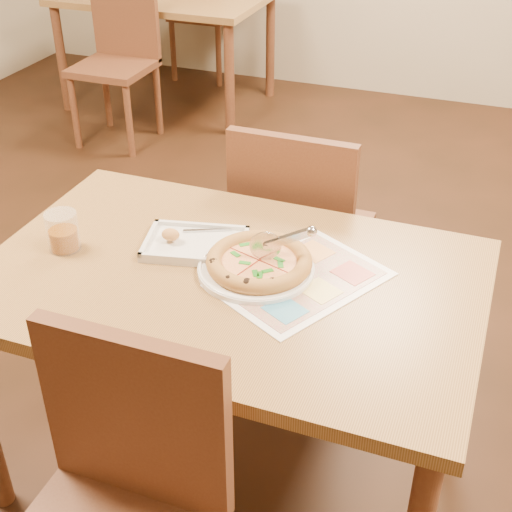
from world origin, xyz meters
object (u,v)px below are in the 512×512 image
(bg_chair_near, at_px, (119,43))
(glass_tumbler, at_px, (63,234))
(pizza_cutter, at_px, (280,241))
(appetizer_tray, at_px, (194,245))
(menu, at_px, (300,279))
(chair_far, at_px, (298,219))
(pizza, at_px, (259,262))
(chair_near, at_px, (119,491))
(bg_table, at_px, (165,7))
(plate, at_px, (256,269))
(dining_table, at_px, (230,301))
(bg_chair_far, at_px, (198,1))

(bg_chair_near, xyz_separation_m, glass_tumbler, (1.13, -2.24, 0.20))
(glass_tumbler, bearing_deg, pizza_cutter, 10.30)
(appetizer_tray, xyz_separation_m, glass_tumbler, (-0.33, -0.13, 0.04))
(pizza_cutter, bearing_deg, menu, -43.01)
(chair_far, height_order, pizza, chair_far)
(chair_near, xyz_separation_m, menu, (0.18, 0.64, 0.16))
(chair_far, distance_m, bg_table, 2.72)
(chair_near, xyz_separation_m, bg_chair_near, (-1.60, 2.80, 0.00))
(plate, relative_size, pizza_cutter, 1.98)
(dining_table, bearing_deg, menu, 12.71)
(chair_near, bearing_deg, dining_table, 90.00)
(bg_chair_far, distance_m, pizza, 3.67)
(dining_table, bearing_deg, chair_near, -90.00)
(bg_chair_near, xyz_separation_m, menu, (1.78, -2.16, 0.16))
(bg_chair_near, height_order, bg_chair_far, same)
(pizza, bearing_deg, chair_far, 96.90)
(chair_far, relative_size, pizza_cutter, 3.05)
(menu, bearing_deg, bg_chair_near, 129.55)
(menu, bearing_deg, pizza_cutter, 158.37)
(chair_far, bearing_deg, glass_tumbler, 53.78)
(chair_near, relative_size, bg_chair_near, 1.00)
(plate, bearing_deg, chair_near, -95.53)
(pizza_cutter, bearing_deg, chair_far, 80.96)
(chair_near, distance_m, glass_tumbler, 0.76)
(menu, bearing_deg, bg_table, 122.85)
(bg_chair_near, distance_m, appetizer_tray, 2.57)
(bg_table, relative_size, pizza, 4.68)
(dining_table, bearing_deg, glass_tumbler, -175.14)
(pizza, bearing_deg, bg_table, 121.17)
(plate, xyz_separation_m, appetizer_tray, (-0.20, 0.05, 0.00))
(chair_far, height_order, menu, chair_far)
(glass_tumbler, height_order, menu, glass_tumbler)
(bg_table, distance_m, pizza_cutter, 3.23)
(chair_near, bearing_deg, menu, 74.22)
(chair_near, relative_size, pizza_cutter, 3.05)
(chair_far, relative_size, bg_table, 0.36)
(appetizer_tray, bearing_deg, bg_table, 118.27)
(bg_chair_near, height_order, appetizer_tray, bg_chair_near)
(bg_chair_far, relative_size, pizza_cutter, 3.05)
(bg_table, xyz_separation_m, glass_tumbler, (1.13, -2.84, 0.13))
(chair_near, bearing_deg, pizza_cutter, 80.08)
(chair_far, relative_size, plate, 1.54)
(chair_far, distance_m, pizza_cutter, 0.60)
(bg_table, height_order, pizza, pizza)
(plate, bearing_deg, chair_far, 96.22)
(appetizer_tray, distance_m, menu, 0.33)
(dining_table, bearing_deg, pizza_cutter, 29.69)
(bg_chair_near, bearing_deg, pizza_cutter, -51.15)
(menu, bearing_deg, appetizer_tray, 171.91)
(pizza, bearing_deg, glass_tumbler, -171.26)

